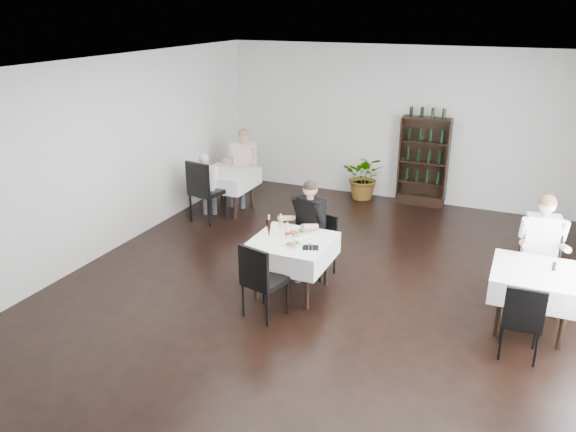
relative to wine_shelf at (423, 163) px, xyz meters
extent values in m
plane|color=black|center=(-0.60, -4.31, -0.85)|extent=(9.00, 9.00, 0.00)
plane|color=white|center=(-0.60, -4.31, 2.15)|extent=(9.00, 9.00, 0.00)
plane|color=white|center=(-0.60, 0.19, 0.65)|extent=(7.00, 0.00, 7.00)
plane|color=white|center=(-0.60, -8.81, 0.65)|extent=(7.00, 0.00, 7.00)
plane|color=white|center=(-4.10, -4.31, 0.65)|extent=(0.00, 9.00, 9.00)
cube|color=black|center=(0.00, 0.01, -0.75)|extent=(0.90, 0.28, 0.20)
cylinder|color=black|center=(-1.27, -4.68, -0.49)|extent=(0.06, 0.06, 0.71)
cylinder|color=black|center=(-1.27, -3.95, -0.49)|extent=(0.06, 0.06, 0.71)
cylinder|color=black|center=(-0.53, -4.68, -0.49)|extent=(0.06, 0.06, 0.71)
cylinder|color=black|center=(-0.53, -3.95, -0.49)|extent=(0.06, 0.06, 0.71)
cube|color=black|center=(-0.90, -4.31, -0.12)|extent=(0.85, 0.85, 0.04)
cube|color=white|center=(-0.90, -4.31, -0.23)|extent=(1.03, 1.03, 0.30)
cylinder|color=black|center=(-3.64, -2.15, -0.49)|extent=(0.06, 0.06, 0.71)
cylinder|color=black|center=(-3.64, -1.47, -0.49)|extent=(0.06, 0.06, 0.71)
cylinder|color=black|center=(-2.96, -2.15, -0.49)|extent=(0.06, 0.06, 0.71)
cylinder|color=black|center=(-2.96, -1.47, -0.49)|extent=(0.06, 0.06, 0.71)
cube|color=black|center=(-3.30, -1.81, -0.12)|extent=(0.80, 0.80, 0.04)
cube|color=white|center=(-3.30, -1.81, -0.23)|extent=(0.98, 0.98, 0.30)
cylinder|color=black|center=(1.76, -4.35, -0.49)|extent=(0.06, 0.06, 0.71)
cylinder|color=black|center=(1.76, -3.67, -0.49)|extent=(0.06, 0.06, 0.71)
cylinder|color=black|center=(2.44, -4.35, -0.49)|extent=(0.06, 0.06, 0.71)
cylinder|color=black|center=(2.44, -3.67, -0.49)|extent=(0.06, 0.06, 0.71)
cube|color=black|center=(2.10, -4.01, -0.12)|extent=(0.80, 0.80, 0.04)
cube|color=white|center=(2.10, -4.01, -0.23)|extent=(0.98, 0.98, 0.30)
imported|color=#25541C|center=(-1.11, -0.11, -0.39)|extent=(0.90, 0.80, 0.92)
cylinder|color=black|center=(-0.98, -3.80, -0.64)|extent=(0.03, 0.03, 0.40)
cylinder|color=black|center=(-0.89, -3.47, -0.64)|extent=(0.03, 0.03, 0.40)
cylinder|color=black|center=(-0.64, -3.90, -0.64)|extent=(0.03, 0.03, 0.40)
cylinder|color=black|center=(-0.55, -3.56, -0.64)|extent=(0.03, 0.03, 0.40)
cube|color=black|center=(-0.76, -3.68, -0.42)|extent=(0.50, 0.50, 0.06)
cube|color=black|center=(-0.71, -3.50, -0.18)|extent=(0.40, 0.15, 0.44)
cylinder|color=black|center=(-0.72, -4.88, -0.62)|extent=(0.04, 0.04, 0.45)
cylinder|color=black|center=(-0.82, -5.26, -0.62)|extent=(0.04, 0.04, 0.45)
cylinder|color=black|center=(-1.10, -4.78, -0.62)|extent=(0.04, 0.04, 0.45)
cylinder|color=black|center=(-1.20, -5.16, -0.62)|extent=(0.04, 0.04, 0.45)
cube|color=black|center=(-0.96, -5.02, -0.37)|extent=(0.55, 0.55, 0.07)
cube|color=black|center=(-1.01, -5.22, -0.10)|extent=(0.45, 0.16, 0.49)
cylinder|color=black|center=(-3.62, -1.40, -0.62)|extent=(0.04, 0.04, 0.45)
cylinder|color=black|center=(-3.60, -1.01, -0.62)|extent=(0.04, 0.04, 0.45)
cylinder|color=black|center=(-3.23, -1.42, -0.62)|extent=(0.04, 0.04, 0.45)
cylinder|color=black|center=(-3.21, -1.02, -0.62)|extent=(0.04, 0.04, 0.45)
cube|color=black|center=(-3.41, -1.21, -0.37)|extent=(0.47, 0.47, 0.07)
cube|color=black|center=(-3.40, -1.01, -0.10)|extent=(0.45, 0.07, 0.49)
cylinder|color=black|center=(-3.08, -2.26, -0.59)|extent=(0.04, 0.04, 0.52)
cylinder|color=black|center=(-3.17, -2.71, -0.59)|extent=(0.04, 0.04, 0.52)
cylinder|color=black|center=(-3.52, -2.17, -0.59)|extent=(0.04, 0.04, 0.52)
cylinder|color=black|center=(-3.61, -2.62, -0.59)|extent=(0.04, 0.04, 0.52)
cube|color=black|center=(-3.35, -2.44, -0.29)|extent=(0.61, 0.61, 0.08)
cube|color=black|center=(-3.39, -2.67, 0.01)|extent=(0.52, 0.16, 0.56)
cylinder|color=black|center=(1.77, -3.54, -0.59)|extent=(0.04, 0.04, 0.51)
cylinder|color=black|center=(1.93, -3.12, -0.59)|extent=(0.04, 0.04, 0.51)
cylinder|color=black|center=(2.18, -3.70, -0.59)|extent=(0.04, 0.04, 0.51)
cylinder|color=black|center=(2.34, -3.28, -0.59)|extent=(0.04, 0.04, 0.51)
cube|color=black|center=(2.05, -3.41, -0.30)|extent=(0.66, 0.66, 0.08)
cube|color=black|center=(2.14, -3.19, 0.00)|extent=(0.50, 0.23, 0.55)
cylinder|color=black|center=(2.18, -4.48, -0.64)|extent=(0.03, 0.03, 0.41)
cylinder|color=black|center=(2.19, -4.84, -0.64)|extent=(0.03, 0.03, 0.41)
cylinder|color=black|center=(1.82, -4.49, -0.64)|extent=(0.03, 0.03, 0.41)
cylinder|color=black|center=(1.83, -4.85, -0.64)|extent=(0.03, 0.03, 0.41)
cube|color=black|center=(2.01, -4.66, -0.41)|extent=(0.43, 0.43, 0.06)
cube|color=black|center=(2.01, -4.85, -0.16)|extent=(0.42, 0.06, 0.45)
cube|color=#3F3F47|center=(-1.05, -3.78, -0.30)|extent=(0.28, 0.43, 0.14)
cylinder|color=#3F3F47|center=(-1.12, -3.95, -0.61)|extent=(0.11, 0.11, 0.48)
cube|color=#3F3F47|center=(-0.87, -3.86, -0.30)|extent=(0.28, 0.43, 0.14)
cylinder|color=#3F3F47|center=(-0.94, -4.02, -0.61)|extent=(0.11, 0.11, 0.48)
cube|color=black|center=(-0.89, -3.65, 0.02)|extent=(0.44, 0.35, 0.54)
cylinder|color=tan|center=(-1.20, -3.81, 0.01)|extent=(0.19, 0.31, 0.15)
cylinder|color=tan|center=(-0.78, -3.98, 0.01)|extent=(0.19, 0.31, 0.15)
sphere|color=tan|center=(-0.90, -3.67, 0.44)|extent=(0.21, 0.21, 0.21)
sphere|color=black|center=(-0.90, -3.67, 0.47)|extent=(0.21, 0.21, 0.21)
cube|color=#3F3F47|center=(-3.32, -1.43, -0.27)|extent=(0.16, 0.44, 0.14)
cylinder|color=#3F3F47|center=(-3.31, -1.61, -0.60)|extent=(0.11, 0.11, 0.50)
cube|color=#3F3F47|center=(-3.12, -1.42, -0.27)|extent=(0.16, 0.44, 0.14)
cylinder|color=#3F3F47|center=(-3.11, -1.60, -0.60)|extent=(0.11, 0.11, 0.50)
cube|color=beige|center=(-3.23, -1.23, 0.06)|extent=(0.42, 0.24, 0.56)
cylinder|color=tan|center=(-3.45, -1.51, 0.04)|extent=(0.10, 0.32, 0.16)
cylinder|color=tan|center=(-2.98, -1.49, 0.04)|extent=(0.10, 0.32, 0.16)
sphere|color=tan|center=(-3.23, -1.25, 0.50)|extent=(0.22, 0.22, 0.22)
sphere|color=olive|center=(-3.23, -1.25, 0.53)|extent=(0.22, 0.22, 0.22)
cube|color=#3F3F47|center=(-3.37, -2.26, -0.36)|extent=(0.24, 0.38, 0.12)
cylinder|color=#3F3F47|center=(-3.42, -2.12, -0.64)|extent=(0.09, 0.09, 0.42)
cube|color=#3F3F47|center=(-3.53, -2.32, -0.36)|extent=(0.24, 0.38, 0.12)
cylinder|color=#3F3F47|center=(-3.58, -2.18, -0.64)|extent=(0.09, 0.09, 0.42)
cube|color=white|center=(-3.39, -2.44, -0.08)|extent=(0.39, 0.30, 0.47)
cylinder|color=tan|center=(-3.29, -2.16, -0.10)|extent=(0.16, 0.27, 0.13)
cylinder|color=tan|center=(-3.66, -2.30, -0.10)|extent=(0.16, 0.27, 0.13)
sphere|color=tan|center=(-3.40, -2.43, 0.28)|extent=(0.18, 0.18, 0.18)
sphere|color=beige|center=(-3.40, -2.43, 0.31)|extent=(0.18, 0.18, 0.18)
cube|color=#3F3F47|center=(2.05, -3.45, -0.27)|extent=(0.21, 0.45, 0.14)
cylinder|color=#3F3F47|center=(2.08, -3.64, -0.59)|extent=(0.11, 0.11, 0.50)
cube|color=#3F3F47|center=(2.25, -3.42, -0.27)|extent=(0.21, 0.45, 0.14)
cylinder|color=#3F3F47|center=(2.28, -3.61, -0.59)|extent=(0.11, 0.11, 0.50)
cube|color=white|center=(2.12, -3.24, 0.07)|extent=(0.44, 0.28, 0.57)
cylinder|color=tan|center=(1.93, -3.55, 0.05)|extent=(0.13, 0.33, 0.16)
cylinder|color=tan|center=(2.40, -3.48, 0.05)|extent=(0.13, 0.33, 0.16)
sphere|color=tan|center=(2.13, -3.26, 0.50)|extent=(0.22, 0.22, 0.22)
sphere|color=brown|center=(2.13, -3.26, 0.53)|extent=(0.22, 0.22, 0.22)
cube|color=white|center=(-0.92, -4.14, -0.07)|extent=(0.37, 0.37, 0.02)
cube|color=#612A1B|center=(-0.95, -4.16, -0.04)|extent=(0.13, 0.11, 0.03)
sphere|color=#387E21|center=(-0.85, -4.09, -0.02)|extent=(0.07, 0.07, 0.07)
cube|color=brown|center=(-0.89, -4.20, -0.05)|extent=(0.13, 0.13, 0.02)
cube|color=white|center=(-0.81, -4.49, -0.07)|extent=(0.27, 0.27, 0.02)
cube|color=#612A1B|center=(-0.84, -4.51, -0.05)|extent=(0.09, 0.08, 0.02)
sphere|color=#387E21|center=(-0.76, -4.46, -0.03)|extent=(0.05, 0.05, 0.05)
cube|color=brown|center=(-0.79, -4.55, -0.05)|extent=(0.10, 0.09, 0.02)
cone|color=black|center=(-1.20, -4.40, 0.06)|extent=(0.08, 0.08, 0.27)
cylinder|color=silver|center=(-1.20, -4.40, 0.23)|extent=(0.02, 0.02, 0.07)
cone|color=gold|center=(-1.12, -4.18, 0.04)|extent=(0.07, 0.07, 0.23)
cylinder|color=silver|center=(-1.12, -4.18, 0.18)|extent=(0.02, 0.02, 0.06)
cylinder|color=silver|center=(-0.97, -4.30, 0.02)|extent=(0.06, 0.06, 0.19)
cylinder|color=#B5130A|center=(-0.97, -4.30, 0.00)|extent=(0.06, 0.06, 0.05)
cylinder|color=silver|center=(-0.97, -4.30, 0.13)|extent=(0.02, 0.02, 0.05)
cube|color=black|center=(-0.57, -4.47, -0.07)|extent=(0.25, 0.22, 0.01)
cylinder|color=silver|center=(-0.60, -4.47, -0.06)|extent=(0.09, 0.22, 0.01)
cylinder|color=silver|center=(-0.55, -4.47, -0.06)|extent=(0.10, 0.22, 0.01)
cylinder|color=black|center=(2.28, -3.92, -0.03)|extent=(0.04, 0.04, 0.10)
camera|label=1|loc=(1.80, -10.62, 2.85)|focal=35.00mm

